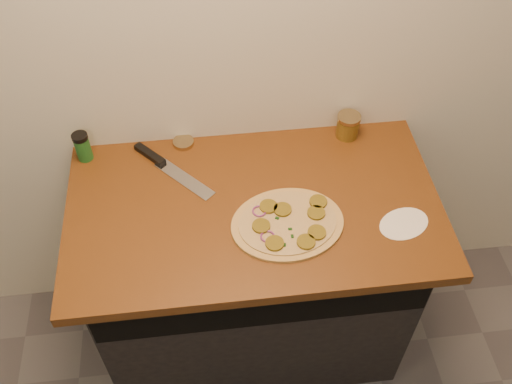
{
  "coord_description": "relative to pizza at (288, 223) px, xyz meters",
  "views": [
    {
      "loc": [
        -0.13,
        0.25,
        2.3
      ],
      "look_at": [
        0.01,
        1.42,
        0.95
      ],
      "focal_mm": 40.0,
      "sensor_mm": 36.0,
      "label": 1
    }
  ],
  "objects": [
    {
      "name": "cabinet",
      "position": [
        -0.09,
        0.13,
        -0.48
      ],
      "size": [
        1.1,
        0.6,
        0.86
      ],
      "primitive_type": "cube",
      "color": "black",
      "rests_on": "ground"
    },
    {
      "name": "chefs_knife",
      "position": [
        -0.37,
        0.29,
        -0.0
      ],
      "size": [
        0.27,
        0.29,
        0.02
      ],
      "color": "#B7BAC1",
      "rests_on": "countertop"
    },
    {
      "name": "pizza",
      "position": [
        0.0,
        0.0,
        0.0
      ],
      "size": [
        0.39,
        0.39,
        0.02
      ],
      "color": "tan",
      "rests_on": "countertop"
    },
    {
      "name": "mason_jar_lid",
      "position": [
        -0.31,
        0.4,
        -0.0
      ],
      "size": [
        0.1,
        0.1,
        0.02
      ],
      "primitive_type": "cylinder",
      "rotation": [
        0.0,
        0.0,
        0.38
      ],
      "color": "tan",
      "rests_on": "countertop"
    },
    {
      "name": "spice_shaker",
      "position": [
        -0.64,
        0.37,
        0.05
      ],
      "size": [
        0.05,
        0.05,
        0.11
      ],
      "color": "#1D5C21",
      "rests_on": "countertop"
    },
    {
      "name": "flour_spill",
      "position": [
        0.36,
        -0.04,
        -0.01
      ],
      "size": [
        0.22,
        0.22,
        0.0
      ],
      "primitive_type": "cylinder",
      "rotation": [
        0.0,
        0.0,
        0.38
      ],
      "color": "silver",
      "rests_on": "countertop"
    },
    {
      "name": "salsa_jar",
      "position": [
        0.27,
        0.38,
        0.04
      ],
      "size": [
        0.08,
        0.08,
        0.09
      ],
      "color": "#A02510",
      "rests_on": "countertop"
    },
    {
      "name": "countertop",
      "position": [
        -0.09,
        0.1,
        -0.03
      ],
      "size": [
        1.2,
        0.7,
        0.04
      ],
      "primitive_type": "cube",
      "color": "brown",
      "rests_on": "cabinet"
    }
  ]
}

